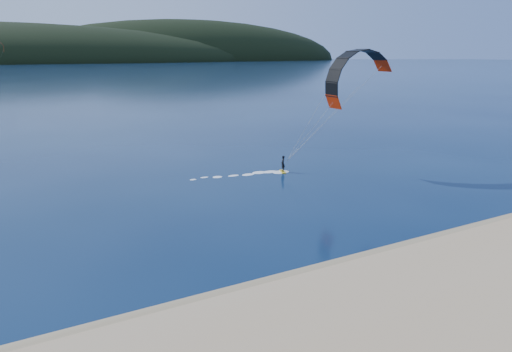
# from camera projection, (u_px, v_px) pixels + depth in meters

# --- Properties ---
(ground) EXTENTS (1800.00, 1800.00, 0.00)m
(ground) POSITION_uv_depth(u_px,v_px,m) (333.00, 328.00, 21.07)
(ground) COLOR #071938
(ground) RESTS_ON ground
(wet_sand) EXTENTS (220.00, 2.50, 0.10)m
(wet_sand) POSITION_uv_depth(u_px,v_px,m) (285.00, 285.00, 24.90)
(wet_sand) COLOR #957E56
(wet_sand) RESTS_ON ground
(headland) EXTENTS (1200.00, 310.00, 140.00)m
(headland) POSITION_uv_depth(u_px,v_px,m) (31.00, 62.00, 657.85)
(headland) COLOR black
(headland) RESTS_ON ground
(kitesurfer_near) EXTENTS (22.49, 6.14, 13.37)m
(kitesurfer_near) POSITION_uv_depth(u_px,v_px,m) (356.00, 89.00, 46.94)
(kitesurfer_near) COLOR yellow
(kitesurfer_near) RESTS_ON ground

